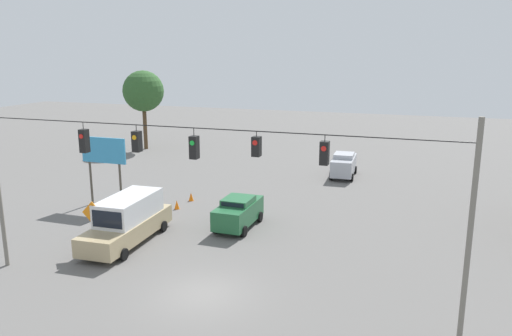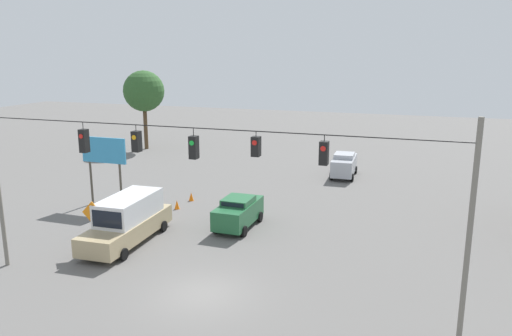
# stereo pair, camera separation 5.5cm
# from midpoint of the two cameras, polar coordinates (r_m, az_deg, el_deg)

# --- Properties ---
(ground_plane) EXTENTS (140.00, 140.00, 0.00)m
(ground_plane) POSITION_cam_midpoint_polar(r_m,az_deg,el_deg) (22.86, -6.13, -14.11)
(ground_plane) COLOR #605E5B
(overhead_signal_span) EXTENTS (21.30, 0.38, 8.34)m
(overhead_signal_span) POSITION_cam_midpoint_polar(r_m,az_deg,el_deg) (20.68, -7.19, -1.19)
(overhead_signal_span) COLOR slate
(overhead_signal_span) RESTS_ON ground_plane
(sedan_green_withflow_mid) EXTENTS (2.06, 4.30, 1.87)m
(sedan_green_withflow_mid) POSITION_cam_midpoint_polar(r_m,az_deg,el_deg) (30.39, -1.98, -5.03)
(sedan_green_withflow_mid) COLOR #236038
(sedan_green_withflow_mid) RESTS_ON ground_plane
(box_truck_tan_parked_shoulder) EXTENTS (2.60, 6.90, 2.62)m
(box_truck_tan_parked_shoulder) POSITION_cam_midpoint_polar(r_m,az_deg,el_deg) (28.89, -14.38, -5.74)
(box_truck_tan_parked_shoulder) COLOR tan
(box_truck_tan_parked_shoulder) RESTS_ON ground_plane
(sedan_silver_oncoming_deep) EXTENTS (2.12, 4.53, 2.03)m
(sedan_silver_oncoming_deep) POSITION_cam_midpoint_polar(r_m,az_deg,el_deg) (43.32, 10.06, 0.40)
(sedan_silver_oncoming_deep) COLOR #A8AAB2
(sedan_silver_oncoming_deep) RESTS_ON ground_plane
(traffic_cone_nearest) EXTENTS (0.35, 0.35, 0.62)m
(traffic_cone_nearest) POSITION_cam_midpoint_polar(r_m,az_deg,el_deg) (29.07, -14.84, -7.73)
(traffic_cone_nearest) COLOR orange
(traffic_cone_nearest) RESTS_ON ground_plane
(traffic_cone_second) EXTENTS (0.35, 0.35, 0.62)m
(traffic_cone_second) POSITION_cam_midpoint_polar(r_m,az_deg,el_deg) (30.85, -12.47, -6.37)
(traffic_cone_second) COLOR orange
(traffic_cone_second) RESTS_ON ground_plane
(traffic_cone_third) EXTENTS (0.35, 0.35, 0.62)m
(traffic_cone_third) POSITION_cam_midpoint_polar(r_m,az_deg,el_deg) (32.70, -10.66, -5.17)
(traffic_cone_third) COLOR orange
(traffic_cone_third) RESTS_ON ground_plane
(traffic_cone_fourth) EXTENTS (0.35, 0.35, 0.62)m
(traffic_cone_fourth) POSITION_cam_midpoint_polar(r_m,az_deg,el_deg) (34.45, -8.98, -4.15)
(traffic_cone_fourth) COLOR orange
(traffic_cone_fourth) RESTS_ON ground_plane
(traffic_cone_fifth) EXTENTS (0.35, 0.35, 0.62)m
(traffic_cone_fifth) POSITION_cam_midpoint_polar(r_m,az_deg,el_deg) (36.18, -7.37, -3.26)
(traffic_cone_fifth) COLOR orange
(traffic_cone_fifth) RESTS_ON ground_plane
(roadside_billboard) EXTENTS (3.41, 0.16, 4.80)m
(roadside_billboard) POSITION_cam_midpoint_polar(r_m,az_deg,el_deg) (35.56, -16.93, 1.28)
(roadside_billboard) COLOR #4C473D
(roadside_billboard) RESTS_ON ground_plane
(work_zone_sign) EXTENTS (1.27, 0.06, 2.84)m
(work_zone_sign) POSITION_cam_midpoint_polar(r_m,az_deg,el_deg) (27.66, -18.10, -5.34)
(work_zone_sign) COLOR slate
(work_zone_sign) RESTS_ON ground_plane
(tree_horizon_left) EXTENTS (4.41, 4.41, 8.55)m
(tree_horizon_left) POSITION_cam_midpoint_polar(r_m,az_deg,el_deg) (55.82, -12.67, 8.54)
(tree_horizon_left) COLOR #4C3823
(tree_horizon_left) RESTS_ON ground_plane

